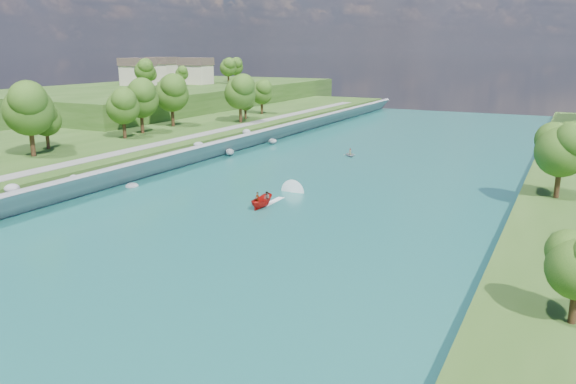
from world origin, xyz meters
The scene contains 11 objects.
ground centered at (0.00, 0.00, 0.00)m, with size 260.00×260.00×0.00m, color #2D5119.
river_water centered at (0.00, 20.00, 0.05)m, with size 55.00×240.00×0.10m, color #17594C.
berm_west centered at (-50.00, 20.00, 1.75)m, with size 45.00×240.00×3.50m, color #2D5119.
ridge_west centered at (-82.50, 95.00, 4.50)m, with size 60.00×120.00×9.00m, color #2D5119.
riprap_bank centered at (-25.85, 19.03, 1.80)m, with size 4.38×236.00×4.43m.
riverside_path centered at (-32.50, 20.00, 3.55)m, with size 3.00×200.00×0.10m, color gray.
ridge_houses centered at (-88.67, 100.00, 13.31)m, with size 29.50×29.50×8.40m.
trees_west centered at (-41.96, 6.77, 9.52)m, with size 18.47×148.94×13.71m.
trees_ridge centered at (-73.55, 97.01, 13.65)m, with size 17.60×51.90×9.96m.
motorboat centered at (-1.75, 11.98, 0.84)m, with size 3.60×18.99×2.04m.
raft centered at (-4.48, 49.52, 0.46)m, with size 3.54×3.92×1.48m.
Camera 1 is at (32.79, -49.70, 19.71)m, focal length 35.00 mm.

